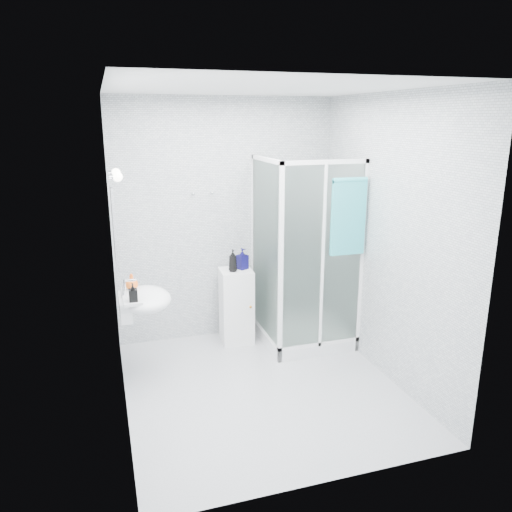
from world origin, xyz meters
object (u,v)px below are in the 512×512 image
object	(u,v)px
shower_enclosure	(300,305)
shampoo_bottle_a	(233,261)
wall_basin	(143,300)
hand_towel	(348,215)
soap_dispenser_orange	(132,282)
soap_dispenser_black	(133,292)
storage_cabinet	(236,306)
shampoo_bottle_b	(242,259)

from	to	relation	value
shower_enclosure	shampoo_bottle_a	distance (m)	0.86
wall_basin	hand_towel	size ratio (longest dim) A/B	0.75
shower_enclosure	soap_dispenser_orange	xyz separation A→B (m)	(-1.73, -0.18, 0.49)
shower_enclosure	wall_basin	size ratio (longest dim) A/B	3.57
shampoo_bottle_a	wall_basin	bearing A→B (deg)	-150.56
wall_basin	soap_dispenser_black	world-z (taller)	soap_dispenser_black
shampoo_bottle_a	hand_towel	bearing A→B (deg)	-33.11
storage_cabinet	soap_dispenser_orange	bearing A→B (deg)	-154.07
shower_enclosure	soap_dispenser_black	world-z (taller)	shower_enclosure
shampoo_bottle_b	storage_cabinet	bearing A→B (deg)	-160.87
shampoo_bottle_a	soap_dispenser_orange	size ratio (longest dim) A/B	1.58
storage_cabinet	soap_dispenser_black	xyz separation A→B (m)	(-1.12, -0.77, 0.54)
wall_basin	shampoo_bottle_a	xyz separation A→B (m)	(0.99, 0.56, 0.14)
shampoo_bottle_b	wall_basin	bearing A→B (deg)	-150.86
wall_basin	storage_cabinet	bearing A→B (deg)	29.83
shampoo_bottle_a	soap_dispenser_orange	xyz separation A→B (m)	(-1.06, -0.42, 0.01)
shower_enclosure	shampoo_bottle_b	size ratio (longest dim) A/B	8.86
shampoo_bottle_b	soap_dispenser_black	bearing A→B (deg)	-146.23
hand_towel	shampoo_bottle_b	world-z (taller)	hand_towel
wall_basin	shampoo_bottle_b	size ratio (longest dim) A/B	2.48
storage_cabinet	shampoo_bottle_a	size ratio (longest dim) A/B	3.43
shower_enclosure	hand_towel	distance (m)	1.15
hand_towel	shampoo_bottle_b	size ratio (longest dim) A/B	3.32
soap_dispenser_orange	soap_dispenser_black	xyz separation A→B (m)	(-0.01, -0.31, 0.00)
storage_cabinet	soap_dispenser_black	bearing A→B (deg)	-141.89
shampoo_bottle_b	soap_dispenser_orange	size ratio (longest dim) A/B	1.51
soap_dispenser_orange	soap_dispenser_black	world-z (taller)	soap_dispenser_black
shampoo_bottle_a	soap_dispenser_black	bearing A→B (deg)	-145.49
wall_basin	soap_dispenser_black	distance (m)	0.25
shower_enclosure	soap_dispenser_orange	world-z (taller)	shower_enclosure
storage_cabinet	soap_dispenser_black	world-z (taller)	soap_dispenser_black
wall_basin	shampoo_bottle_a	size ratio (longest dim) A/B	2.36
soap_dispenser_black	storage_cabinet	bearing A→B (deg)	34.65
shower_enclosure	shampoo_bottle_b	world-z (taller)	shower_enclosure
hand_towel	soap_dispenser_black	world-z (taller)	hand_towel
storage_cabinet	shampoo_bottle_b	xyz separation A→B (m)	(0.08, 0.03, 0.52)
shampoo_bottle_b	soap_dispenser_orange	distance (m)	1.28
shower_enclosure	wall_basin	bearing A→B (deg)	-169.19
hand_towel	shampoo_bottle_a	bearing A→B (deg)	146.89
wall_basin	soap_dispenser_orange	size ratio (longest dim) A/B	3.74
hand_towel	shower_enclosure	bearing A→B (deg)	128.15
shampoo_bottle_a	shampoo_bottle_b	world-z (taller)	shampoo_bottle_a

